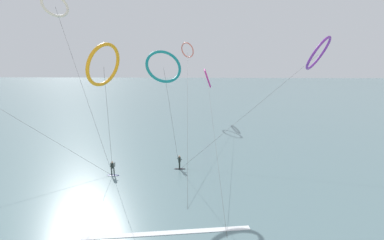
# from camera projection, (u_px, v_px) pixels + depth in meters

# --- Properties ---
(sea_water) EXTENTS (400.00, 200.00, 0.08)m
(sea_water) POSITION_uv_depth(u_px,v_px,m) (200.00, 92.00, 114.82)
(sea_water) COLOR slate
(sea_water) RESTS_ON ground
(surfer_navy) EXTENTS (1.40, 0.63, 1.70)m
(surfer_navy) POSITION_uv_depth(u_px,v_px,m) (113.00, 169.00, 29.84)
(surfer_navy) COLOR navy
(surfer_navy) RESTS_ON ground
(surfer_charcoal) EXTENTS (1.40, 0.62, 1.70)m
(surfer_charcoal) POSITION_uv_depth(u_px,v_px,m) (180.00, 163.00, 31.64)
(surfer_charcoal) COLOR black
(surfer_charcoal) RESTS_ON ground
(kite_amber) EXTENTS (3.35, 4.87, 14.50)m
(kite_amber) POSITION_uv_depth(u_px,v_px,m) (104.00, 65.00, 26.47)
(kite_amber) COLOR orange
(kite_amber) RESTS_ON ground
(kite_coral) EXTENTS (4.23, 44.65, 17.04)m
(kite_coral) POSITION_uv_depth(u_px,v_px,m) (187.00, 50.00, 61.49)
(kite_coral) COLOR #EA7260
(kite_coral) RESTS_ON ground
(kite_violet) EXTENTS (22.26, 13.86, 16.27)m
(kite_violet) POSITION_uv_depth(u_px,v_px,m) (318.00, 53.00, 38.60)
(kite_violet) COLOR purple
(kite_violet) RESTS_ON ground
(kite_ivory) EXTENTS (10.66, 9.76, 21.27)m
(kite_ivory) POSITION_uv_depth(u_px,v_px,m) (55.00, 5.00, 33.81)
(kite_ivory) COLOR silver
(kite_ivory) RESTS_ON ground
(kite_magenta) EXTENTS (1.80, 45.14, 11.18)m
(kite_magenta) POSITION_uv_depth(u_px,v_px,m) (207.00, 78.00, 58.92)
(kite_magenta) COLOR #CC288E
(kite_magenta) RESTS_ON ground
(kite_teal) EXTENTS (4.85, 4.05, 13.99)m
(kite_teal) POSITION_uv_depth(u_px,v_px,m) (164.00, 66.00, 30.29)
(kite_teal) COLOR teal
(kite_teal) RESTS_ON ground
(wave_crest_mid) EXTENTS (12.54, 2.25, 0.12)m
(wave_crest_mid) POSITION_uv_depth(u_px,v_px,m) (168.00, 233.00, 19.90)
(wave_crest_mid) COLOR white
(wave_crest_mid) RESTS_ON ground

